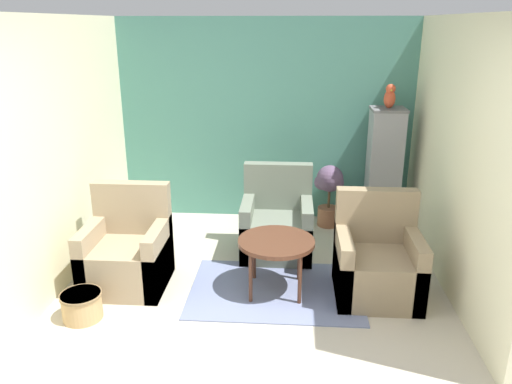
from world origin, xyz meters
The scene contains 13 objects.
ground_plane centered at (0.00, 0.00, 0.00)m, with size 20.00×20.00×0.00m, color beige.
wall_back_accent centered at (0.00, 3.32, 1.26)m, with size 3.79×0.06×2.53m.
wall_left centered at (-1.87, 1.65, 1.26)m, with size 0.06×3.29×2.53m.
wall_right centered at (1.87, 1.65, 1.26)m, with size 0.06×3.29×2.53m.
area_rug centered at (0.21, 1.30, 0.01)m, with size 1.64×1.15×0.01m.
coffee_table centered at (0.21, 1.30, 0.49)m, with size 0.72×0.72×0.54m.
armchair_left centered at (-1.24, 1.35, 0.31)m, with size 0.76×0.73×0.97m.
armchair_right centered at (1.16, 1.31, 0.31)m, with size 0.76×0.73×0.97m.
armchair_middle centered at (0.20, 2.15, 0.31)m, with size 0.76×0.73×0.97m.
birdcage centered at (1.45, 2.90, 0.72)m, with size 0.56×0.56×1.52m.
parrot centered at (1.45, 2.90, 1.65)m, with size 0.13×0.24×0.28m.
potted_plant centered at (0.82, 3.00, 0.48)m, with size 0.36×0.33×0.79m.
wicker_basket centered at (-1.45, 0.71, 0.13)m, with size 0.36×0.36×0.24m.
Camera 1 is at (0.33, -2.95, 2.45)m, focal length 35.00 mm.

